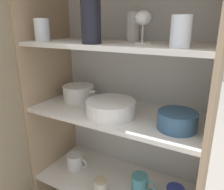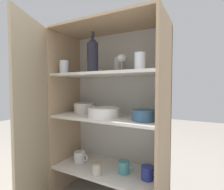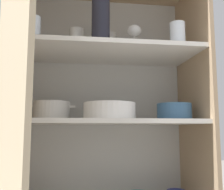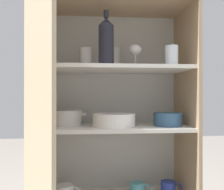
{
  "view_description": "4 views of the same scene",
  "coord_description": "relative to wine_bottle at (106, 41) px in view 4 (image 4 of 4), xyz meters",
  "views": [
    {
      "loc": [
        0.46,
        -0.7,
        1.07
      ],
      "look_at": [
        -0.02,
        0.17,
        0.75
      ],
      "focal_mm": 35.0,
      "sensor_mm": 36.0,
      "label": 1
    },
    {
      "loc": [
        0.67,
        -0.97,
        0.89
      ],
      "look_at": [
        0.03,
        0.19,
        0.83
      ],
      "focal_mm": 28.0,
      "sensor_mm": 36.0,
      "label": 2
    },
    {
      "loc": [
        -0.14,
        -1.03,
        0.62
      ],
      "look_at": [
        0.02,
        0.23,
        0.79
      ],
      "focal_mm": 42.0,
      "sensor_mm": 36.0,
      "label": 3
    },
    {
      "loc": [
        -0.14,
        -1.29,
        0.83
      ],
      "look_at": [
        -0.01,
        0.19,
        0.84
      ],
      "focal_mm": 42.0,
      "sensor_mm": 36.0,
      "label": 4
    }
  ],
  "objects": [
    {
      "name": "cupboard_side_right",
      "position": [
        0.47,
        0.13,
        -0.45
      ],
      "size": [
        0.02,
        0.41,
        1.34
      ],
      "primitive_type": "cube",
      "color": "tan",
      "rests_on": "ground_plane"
    },
    {
      "name": "mixing_bowl_large",
      "position": [
        0.35,
        0.08,
        -0.41
      ],
      "size": [
        0.16,
        0.16,
        0.07
      ],
      "color": "#33567A",
      "rests_on": "shelf_board_middle"
    },
    {
      "name": "tumbler_glass_1",
      "position": [
        -0.1,
        0.16,
        -0.07
      ],
      "size": [
        0.07,
        0.07,
        0.11
      ],
      "color": "white",
      "rests_on": "shelf_board_upper"
    },
    {
      "name": "shelf_board_upper",
      "position": [
        0.05,
        0.13,
        -0.13
      ],
      "size": [
        0.84,
        0.37,
        0.02
      ],
      "primitive_type": "cube",
      "color": "silver"
    },
    {
      "name": "wine_glass_0",
      "position": [
        0.17,
        0.12,
        -0.03
      ],
      "size": [
        0.07,
        0.07,
        0.13
      ],
      "color": "white",
      "rests_on": "shelf_board_upper"
    },
    {
      "name": "plate_stack_white",
      "position": [
        0.05,
        0.07,
        -0.42
      ],
      "size": [
        0.23,
        0.23,
        0.07
      ],
      "color": "white",
      "rests_on": "shelf_board_middle"
    },
    {
      "name": "cupboard_top_panel",
      "position": [
        0.05,
        0.13,
        0.23
      ],
      "size": [
        0.87,
        0.41,
        0.02
      ],
      "primitive_type": "cube",
      "color": "tan",
      "rests_on": "cupboard_side_left"
    },
    {
      "name": "cupboard_side_left",
      "position": [
        -0.38,
        0.13,
        -0.45
      ],
      "size": [
        0.02,
        0.41,
        1.34
      ],
      "primitive_type": "cube",
      "color": "tan",
      "rests_on": "ground_plane"
    },
    {
      "name": "cupboard_door",
      "position": [
        -0.3,
        -0.27,
        -0.45
      ],
      "size": [
        0.2,
        0.4,
        1.34
      ],
      "color": "tan",
      "rests_on": "ground_plane"
    },
    {
      "name": "cupboard_back_panel",
      "position": [
        0.05,
        0.33,
        -0.45
      ],
      "size": [
        0.87,
        0.02,
        1.34
      ],
      "primitive_type": "cube",
      "color": "silver",
      "rests_on": "ground_plane"
    },
    {
      "name": "tumbler_glass_0",
      "position": [
        0.35,
        0.01,
        -0.07
      ],
      "size": [
        0.07,
        0.07,
        0.1
      ],
      "color": "white",
      "rests_on": "shelf_board_upper"
    },
    {
      "name": "coffee_mug_extra_1",
      "position": [
        0.19,
        0.13,
        -0.82
      ],
      "size": [
        0.12,
        0.08,
        0.09
      ],
      "color": "teal",
      "rests_on": "shelf_board_lower"
    },
    {
      "name": "coffee_mug_extra_2",
      "position": [
        0.37,
        0.12,
        -0.82
      ],
      "size": [
        0.12,
        0.08,
        0.09
      ],
      "color": "#283893",
      "rests_on": "shelf_board_lower"
    },
    {
      "name": "casserole_dish",
      "position": [
        -0.22,
        0.18,
        -0.41
      ],
      "size": [
        0.22,
        0.17,
        0.08
      ],
      "color": "white",
      "rests_on": "shelf_board_middle"
    },
    {
      "name": "shelf_board_middle",
      "position": [
        0.05,
        0.13,
        -0.46
      ],
      "size": [
        0.84,
        0.37,
        0.02
      ],
      "primitive_type": "cube",
      "color": "silver"
    },
    {
      "name": "tumbler_glass_3",
      "position": [
        -0.29,
        0.02,
        -0.07
      ],
      "size": [
        0.07,
        0.07,
        0.1
      ],
      "color": "white",
      "rests_on": "shelf_board_upper"
    },
    {
      "name": "tumbler_glass_2",
      "position": [
        0.07,
        0.24,
        -0.06
      ],
      "size": [
        0.06,
        0.06,
        0.13
      ],
      "color": "white",
      "rests_on": "shelf_board_upper"
    },
    {
      "name": "wine_bottle",
      "position": [
        0.0,
        0.0,
        0.0
      ],
      "size": [
        0.08,
        0.08,
        0.28
      ],
      "color": "black",
      "rests_on": "shelf_board_upper"
    }
  ]
}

